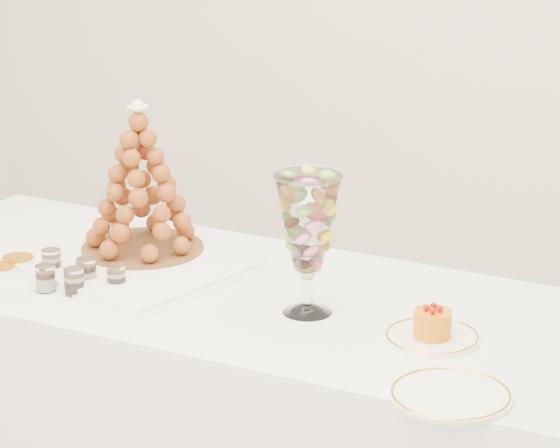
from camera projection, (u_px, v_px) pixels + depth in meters
The scene contains 14 objects.
buffet_table at pixel (235, 425), 3.41m from camera, with size 1.97×0.80×0.75m.
lace_tray at pixel (122, 260), 3.46m from camera, with size 0.61×0.46×0.02m, color white.
macaron_vase at pixel (308, 224), 3.08m from camera, with size 0.16×0.16×0.34m.
cake_plate at pixel (432, 337), 3.00m from camera, with size 0.22×0.22×0.01m, color white.
spare_plate at pixel (451, 396), 2.72m from camera, with size 0.26×0.26×0.01m, color white.
verrine_a at pixel (51, 262), 3.39m from camera, with size 0.05×0.05×0.07m, color white.
verrine_b at pixel (87, 272), 3.32m from camera, with size 0.05×0.05×0.07m, color white.
verrine_c at pixel (116, 277), 3.29m from camera, with size 0.05×0.05×0.06m, color white.
verrine_d at pixel (46, 278), 3.28m from camera, with size 0.05×0.05×0.07m, color white.
verrine_e at pixel (74, 281), 3.25m from camera, with size 0.05×0.05×0.07m, color white.
ramekin_back at pixel (18, 263), 3.43m from camera, with size 0.09×0.09×0.03m, color white.
ramekin_front at pixel (1, 272), 3.38m from camera, with size 0.08×0.08×0.02m, color white.
croquembouche at pixel (140, 178), 3.45m from camera, with size 0.32×0.32×0.40m.
mousse_cake at pixel (432, 323), 2.98m from camera, with size 0.09×0.09×0.08m.
Camera 1 is at (1.38, -2.41, 1.96)m, focal length 85.00 mm.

